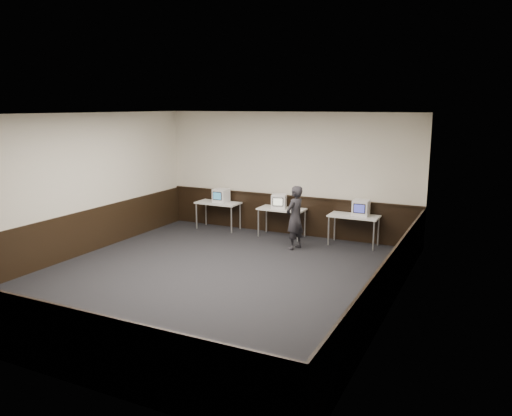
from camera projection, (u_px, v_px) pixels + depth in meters
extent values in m
plane|color=black|center=(210.00, 279.00, 9.85)|extent=(8.00, 8.00, 0.00)
plane|color=white|center=(207.00, 114.00, 9.20)|extent=(8.00, 8.00, 0.00)
plane|color=silver|center=(288.00, 174.00, 13.05)|extent=(7.00, 0.00, 7.00)
plane|color=silver|center=(35.00, 254.00, 6.00)|extent=(7.00, 0.00, 7.00)
plane|color=silver|center=(73.00, 186.00, 11.02)|extent=(0.00, 8.00, 8.00)
plane|color=silver|center=(395.00, 217.00, 8.02)|extent=(0.00, 8.00, 8.00)
cube|color=black|center=(287.00, 215.00, 13.25)|extent=(6.98, 0.04, 1.00)
cube|color=black|center=(44.00, 338.00, 6.24)|extent=(6.98, 0.04, 1.00)
cube|color=black|center=(77.00, 235.00, 11.24)|extent=(0.04, 7.98, 1.00)
cube|color=black|center=(390.00, 281.00, 8.25)|extent=(0.04, 7.98, 1.00)
cube|color=black|center=(287.00, 196.00, 13.13)|extent=(6.98, 0.06, 0.04)
cube|color=silver|center=(218.00, 203.00, 13.68)|extent=(1.20, 0.60, 0.04)
cylinder|color=#999999|center=(196.00, 216.00, 13.78)|extent=(0.04, 0.04, 0.71)
cylinder|color=#999999|center=(231.00, 220.00, 13.30)|extent=(0.04, 0.04, 0.71)
cylinder|color=#999999|center=(206.00, 213.00, 14.22)|extent=(0.04, 0.04, 0.71)
cylinder|color=#999999|center=(240.00, 216.00, 13.74)|extent=(0.04, 0.04, 0.71)
cube|color=silver|center=(282.00, 209.00, 12.87)|extent=(1.20, 0.60, 0.04)
cylinder|color=#999999|center=(258.00, 223.00, 12.96)|extent=(0.04, 0.04, 0.71)
cylinder|color=#999999|center=(298.00, 227.00, 12.49)|extent=(0.04, 0.04, 0.71)
cylinder|color=#999999|center=(266.00, 219.00, 13.40)|extent=(0.04, 0.04, 0.71)
cylinder|color=#999999|center=(305.00, 223.00, 12.93)|extent=(0.04, 0.04, 0.71)
cube|color=silver|center=(354.00, 216.00, 12.05)|extent=(1.20, 0.60, 0.04)
cylinder|color=#999999|center=(329.00, 231.00, 12.15)|extent=(0.04, 0.04, 0.71)
cylinder|color=#999999|center=(374.00, 236.00, 11.67)|extent=(0.04, 0.04, 0.71)
cylinder|color=#999999|center=(335.00, 227.00, 12.59)|extent=(0.04, 0.04, 0.71)
cylinder|color=#999999|center=(378.00, 231.00, 12.11)|extent=(0.04, 0.04, 0.71)
cube|color=white|center=(221.00, 196.00, 13.65)|extent=(0.38, 0.40, 0.37)
cube|color=black|center=(217.00, 196.00, 13.48)|extent=(0.28, 0.02, 0.22)
cube|color=teal|center=(217.00, 196.00, 13.47)|extent=(0.24, 0.01, 0.19)
cube|color=white|center=(279.00, 201.00, 12.85)|extent=(0.45, 0.46, 0.37)
cube|color=black|center=(278.00, 202.00, 12.66)|extent=(0.27, 0.08, 0.22)
cube|color=beige|center=(278.00, 202.00, 12.65)|extent=(0.23, 0.06, 0.18)
cube|color=white|center=(361.00, 208.00, 11.99)|extent=(0.39, 0.41, 0.38)
cube|color=black|center=(359.00, 209.00, 11.81)|extent=(0.28, 0.03, 0.23)
cube|color=#3E44B8|center=(359.00, 209.00, 11.80)|extent=(0.25, 0.01, 0.19)
imported|color=#252328|center=(295.00, 218.00, 11.75)|extent=(0.49, 0.63, 1.52)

